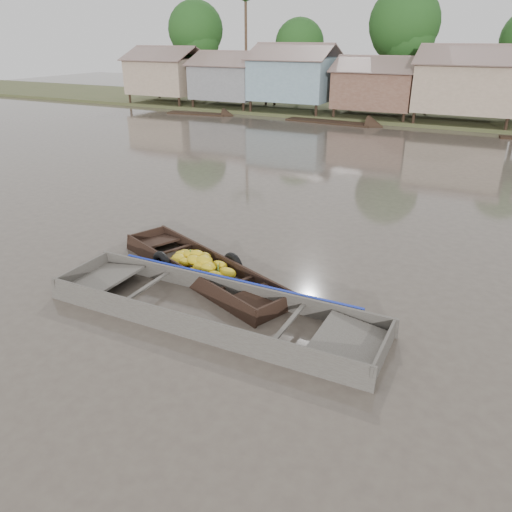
% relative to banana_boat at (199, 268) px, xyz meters
% --- Properties ---
extents(ground, '(120.00, 120.00, 0.00)m').
position_rel_banana_boat_xyz_m(ground, '(1.02, -0.52, -0.18)').
color(ground, '#4A4139').
rests_on(ground, ground).
extents(riverbank, '(120.00, 12.47, 10.22)m').
position_rel_banana_boat_xyz_m(riverbank, '(4.05, 31.34, 2.89)').
color(riverbank, '#384723').
rests_on(riverbank, ground).
extents(banana_boat, '(6.08, 3.60, 0.86)m').
position_rel_banana_boat_xyz_m(banana_boat, '(0.00, 0.00, 0.00)').
color(banana_boat, black).
rests_on(banana_boat, ground).
extents(viewer_boat, '(8.01, 2.14, 0.64)m').
position_rel_banana_boat_xyz_m(viewer_boat, '(1.52, -1.75, -0.11)').
color(viewer_boat, '#413C37').
rests_on(viewer_boat, ground).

